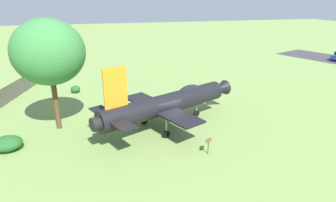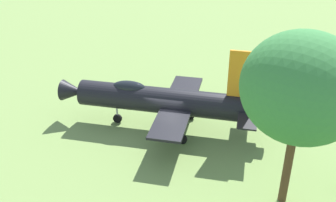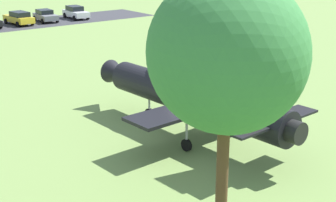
# 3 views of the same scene
# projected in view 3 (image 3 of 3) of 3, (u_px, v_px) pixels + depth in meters

# --- Properties ---
(ground_plane) EXTENTS (200.00, 200.00, 0.00)m
(ground_plane) POSITION_uv_depth(u_px,v_px,m) (193.00, 136.00, 25.95)
(ground_plane) COLOR #75934C
(parking_strip) EXTENTS (38.73, 21.42, 0.00)m
(parking_strip) POSITION_uv_depth(u_px,v_px,m) (3.00, 26.00, 58.67)
(parking_strip) COLOR #38383D
(parking_strip) RESTS_ON ground_plane
(display_jet) EXTENTS (8.62, 13.06, 5.79)m
(display_jet) POSITION_uv_depth(u_px,v_px,m) (188.00, 96.00, 25.57)
(display_jet) COLOR black
(display_jet) RESTS_ON ground_plane
(shade_tree) EXTENTS (5.00, 5.45, 8.87)m
(shade_tree) POSITION_uv_depth(u_px,v_px,m) (227.00, 54.00, 15.58)
(shade_tree) COLOR brown
(shade_tree) RESTS_ON ground_plane
(info_plaque) EXTENTS (0.71, 0.60, 1.14)m
(info_plaque) POSITION_uv_depth(u_px,v_px,m) (264.00, 102.00, 28.64)
(info_plaque) COLOR #333333
(info_plaque) RESTS_ON ground_plane
(parked_car_white) EXTENTS (3.10, 4.79, 1.58)m
(parked_car_white) POSITION_uv_depth(u_px,v_px,m) (76.00, 12.00, 64.12)
(parked_car_white) COLOR silver
(parked_car_white) RESTS_ON ground_plane
(parked_car_gray) EXTENTS (2.96, 4.44, 1.46)m
(parked_car_gray) POSITION_uv_depth(u_px,v_px,m) (45.00, 16.00, 61.67)
(parked_car_gray) COLOR slate
(parked_car_gray) RESTS_ON ground_plane
(parked_car_yellow) EXTENTS (3.66, 5.05, 1.57)m
(parked_car_yellow) POSITION_uv_depth(u_px,v_px,m) (19.00, 18.00, 59.49)
(parked_car_yellow) COLOR gold
(parked_car_yellow) RESTS_ON ground_plane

